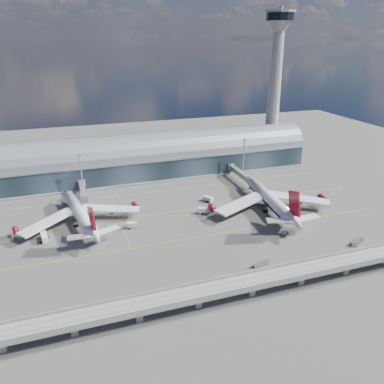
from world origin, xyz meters
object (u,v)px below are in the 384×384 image
object	(u,v)px
service_truck_5	(208,199)
cargo_train_1	(357,241)
airliner_right	(270,200)
service_truck_2	(207,210)
floodlight_mast_right	(244,158)
control_tower	(275,89)
service_truck_4	(273,195)
cargo_train_0	(261,264)
service_truck_1	(132,225)
service_truck_0	(44,237)
cargo_train_2	(287,233)
floodlight_mast_left	(82,174)
service_truck_3	(294,217)
airliner_left	(80,214)

from	to	relation	value
service_truck_5	cargo_train_1	bearing A→B (deg)	-85.44
airliner_right	service_truck_2	distance (m)	33.93
service_truck_2	cargo_train_1	xyz separation A→B (m)	(52.11, -50.43, -0.59)
floodlight_mast_right	control_tower	bearing A→B (deg)	38.66
service_truck_4	cargo_train_0	bearing A→B (deg)	-115.23
control_tower	airliner_right	size ratio (longest dim) A/B	1.50
service_truck_1	cargo_train_0	xyz separation A→B (m)	(42.90, -48.50, -0.58)
service_truck_0	cargo_train_2	size ratio (longest dim) A/B	1.65
floodlight_mast_right	cargo_train_2	world-z (taller)	floodlight_mast_right
service_truck_5	cargo_train_0	size ratio (longest dim) A/B	0.82
control_tower	floodlight_mast_right	xyz separation A→B (m)	(-35.00, -28.00, -38.00)
service_truck_2	control_tower	bearing A→B (deg)	-34.61
control_tower	airliner_right	world-z (taller)	control_tower
floodlight_mast_left	service_truck_4	world-z (taller)	floodlight_mast_left
service_truck_3	cargo_train_1	distance (m)	32.37
service_truck_1	service_truck_3	world-z (taller)	service_truck_1
airliner_right	service_truck_1	bearing A→B (deg)	-176.02
floodlight_mast_right	service_truck_2	size ratio (longest dim) A/B	2.92
service_truck_2	service_truck_3	bearing A→B (deg)	-105.75
floodlight_mast_right	service_truck_0	world-z (taller)	floodlight_mast_right
airliner_right	service_truck_1	size ratio (longest dim) A/B	13.25
service_truck_5	airliner_right	bearing A→B (deg)	-69.02
floodlight_mast_right	airliner_left	distance (m)	109.49
service_truck_5	cargo_train_0	world-z (taller)	service_truck_5
service_truck_2	cargo_train_0	bearing A→B (deg)	-163.62
cargo_train_2	service_truck_5	bearing A→B (deg)	9.98
floodlight_mast_right	service_truck_4	distance (m)	36.88
floodlight_mast_left	service_truck_3	world-z (taller)	floodlight_mast_left
airliner_right	service_truck_5	size ratio (longest dim) A/B	11.33
floodlight_mast_left	service_truck_2	xyz separation A→B (m)	(58.81, -42.40, -12.04)
floodlight_mast_right	airliner_right	xyz separation A→B (m)	(-8.25, -49.46, -7.99)
floodlight_mast_left	service_truck_5	xyz separation A→B (m)	(64.82, -28.44, -12.21)
service_truck_1	service_truck_3	distance (m)	80.07
service_truck_3	cargo_train_2	size ratio (longest dim) A/B	1.27
cargo_train_0	cargo_train_1	distance (m)	48.74
service_truck_2	service_truck_5	world-z (taller)	service_truck_2
service_truck_4	service_truck_5	world-z (taller)	service_truck_5
floodlight_mast_right	service_truck_4	bearing A→B (deg)	-86.55
control_tower	cargo_train_0	world-z (taller)	control_tower
floodlight_mast_left	service_truck_5	size ratio (longest dim) A/B	4.24
control_tower	floodlight_mast_right	distance (m)	58.76
airliner_right	floodlight_mast_right	bearing A→B (deg)	87.01
service_truck_2	service_truck_3	size ratio (longest dim) A/B	1.47
control_tower	service_truck_4	xyz separation A→B (m)	(-32.91, -62.70, -50.31)
service_truck_1	cargo_train_2	bearing A→B (deg)	-104.05
floodlight_mast_right	service_truck_1	bearing A→B (deg)	-150.15
service_truck_3	service_truck_2	bearing A→B (deg)	-172.78
airliner_left	service_truck_0	world-z (taller)	airliner_left
floodlight_mast_right	airliner_left	xyz separation A→B (m)	(-103.55, -34.63, -8.09)
service_truck_4	cargo_train_2	bearing A→B (deg)	-103.34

